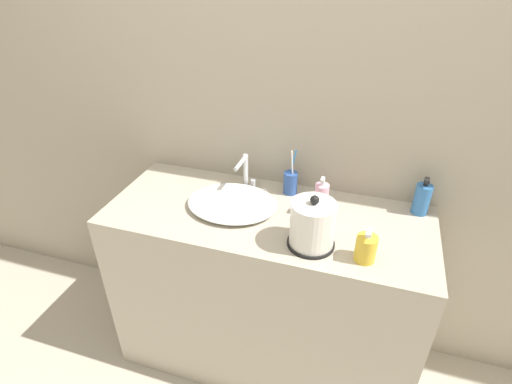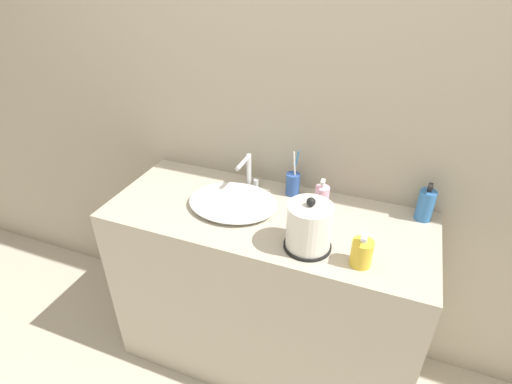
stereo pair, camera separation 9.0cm
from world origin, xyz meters
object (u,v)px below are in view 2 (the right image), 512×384
(faucet, at_px, (248,170))
(lotion_bottle, at_px, (321,202))
(toothbrush_cup, at_px, (293,183))
(shampoo_bottle, at_px, (362,253))
(electric_kettle, at_px, (309,228))
(mouthwash_bottle, at_px, (426,205))

(faucet, height_order, lotion_bottle, lotion_bottle)
(toothbrush_cup, bearing_deg, shampoo_bottle, -45.39)
(electric_kettle, distance_m, toothbrush_cup, 0.38)
(faucet, distance_m, toothbrush_cup, 0.21)
(toothbrush_cup, xyz_separation_m, mouthwash_bottle, (0.55, 0.01, 0.01))
(faucet, distance_m, electric_kettle, 0.48)
(electric_kettle, xyz_separation_m, shampoo_bottle, (0.20, -0.03, -0.03))
(lotion_bottle, distance_m, shampoo_bottle, 0.31)
(toothbrush_cup, distance_m, mouthwash_bottle, 0.55)
(electric_kettle, bearing_deg, mouthwash_bottle, 41.51)
(lotion_bottle, relative_size, mouthwash_bottle, 1.06)
(electric_kettle, bearing_deg, lotion_bottle, 90.74)
(lotion_bottle, distance_m, mouthwash_bottle, 0.42)
(toothbrush_cup, bearing_deg, electric_kettle, -64.53)
(electric_kettle, relative_size, mouthwash_bottle, 1.29)
(shampoo_bottle, distance_m, mouthwash_bottle, 0.42)
(faucet, relative_size, lotion_bottle, 0.91)
(toothbrush_cup, height_order, lotion_bottle, toothbrush_cup)
(shampoo_bottle, bearing_deg, toothbrush_cup, 134.61)
(faucet, relative_size, electric_kettle, 0.75)
(faucet, xyz_separation_m, lotion_bottle, (0.36, -0.11, -0.02))
(faucet, relative_size, mouthwash_bottle, 0.97)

